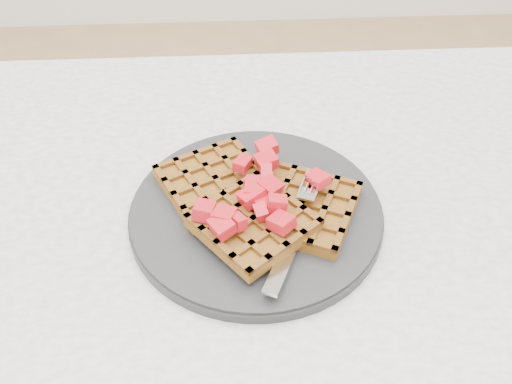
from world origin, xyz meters
TOP-DOWN VIEW (x-y plane):
  - table at (0.00, 0.00)m, footprint 1.20×0.80m
  - plate at (-0.15, 0.04)m, footprint 0.29×0.29m
  - waffles at (-0.15, 0.03)m, footprint 0.24×0.22m
  - strawberry_pile at (-0.15, 0.04)m, footprint 0.15×0.15m
  - fork at (-0.11, -0.00)m, footprint 0.09×0.18m

SIDE VIEW (x-z plane):
  - table at x=0.00m, z-range 0.26..1.01m
  - plate at x=-0.15m, z-range 0.75..0.77m
  - fork at x=-0.11m, z-range 0.77..0.78m
  - waffles at x=-0.15m, z-range 0.76..0.79m
  - strawberry_pile at x=-0.15m, z-range 0.79..0.82m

